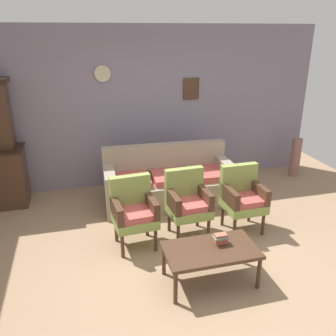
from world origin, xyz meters
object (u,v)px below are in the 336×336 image
floor_vase_by_wall (295,157)px  book_stack_on_table (221,239)px  armchair_near_cabinet (134,210)px  armchair_by_doorway (188,201)px  floral_couch (168,183)px  coffee_table (211,252)px  armchair_near_couch_end (243,196)px

floor_vase_by_wall → book_stack_on_table: bearing=-136.4°
armchair_near_cabinet → armchair_by_doorway: 0.73m
armchair_near_cabinet → book_stack_on_table: (0.81, -0.87, -0.02)m
floral_couch → book_stack_on_table: (0.08, -1.92, 0.16)m
coffee_table → book_stack_on_table: bearing=25.6°
armchair_near_cabinet → armchair_near_couch_end: same height
coffee_table → book_stack_on_table: 0.18m
armchair_near_cabinet → floor_vase_by_wall: armchair_near_cabinet is taller
floral_couch → floor_vase_by_wall: (2.60, 0.48, 0.04)m
armchair_by_doorway → armchair_near_couch_end: bearing=-4.0°
book_stack_on_table → armchair_near_couch_end: bearing=52.1°
floral_couch → armchair_near_cabinet: 1.29m
coffee_table → floor_vase_by_wall: 3.62m
book_stack_on_table → armchair_by_doorway: bearing=94.9°
armchair_by_doorway → book_stack_on_table: bearing=-85.1°
floral_couch → armchair_near_cabinet: same height
armchair_near_couch_end → armchair_near_cabinet: bearing=-179.5°
book_stack_on_table → floor_vase_by_wall: (2.52, 2.40, -0.12)m
coffee_table → book_stack_on_table: (0.14, 0.06, 0.11)m
armchair_by_doorway → coffee_table: size_ratio=0.90×
armchair_near_cabinet → armchair_by_doorway: size_ratio=1.00×
armchair_by_doorway → floor_vase_by_wall: 2.99m
coffee_table → book_stack_on_table: book_stack_on_table is taller
armchair_by_doorway → floor_vase_by_wall: armchair_by_doorway is taller
floral_couch → book_stack_on_table: floral_couch is taller
armchair_near_couch_end → book_stack_on_table: armchair_near_couch_end is taller
armchair_near_couch_end → floor_vase_by_wall: armchair_near_couch_end is taller
floral_couch → armchair_near_couch_end: 1.31m
armchair_near_couch_end → coffee_table: armchair_near_couch_end is taller
armchair_near_cabinet → coffee_table: bearing=-54.0°
armchair_near_couch_end → floor_vase_by_wall: size_ratio=1.23×
coffee_table → armchair_near_cabinet: bearing=126.0°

